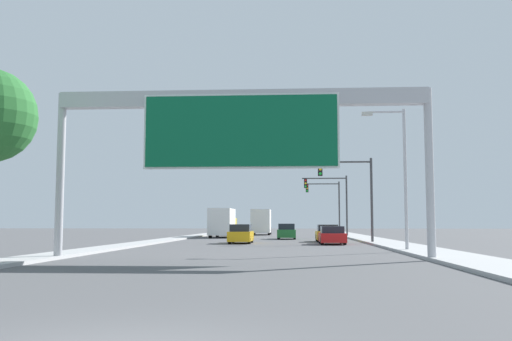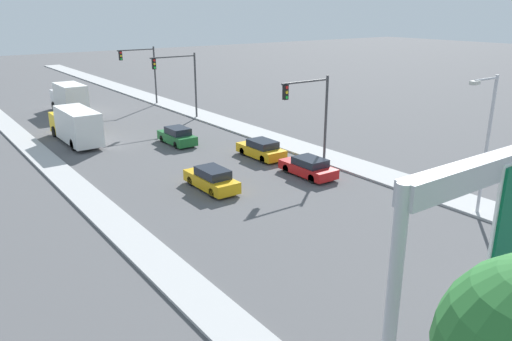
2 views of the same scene
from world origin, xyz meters
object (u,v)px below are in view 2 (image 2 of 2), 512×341
traffic_light_mid_block (182,75)px  traffic_light_far_intersection (144,67)px  truck_box_secondary (69,98)px  street_lamp_right (485,135)px  car_near_left (212,179)px  car_mid_left (308,167)px  traffic_light_near_intersection (313,107)px  truck_box_primary (76,125)px  car_near_center (177,136)px  car_mid_right (261,149)px

traffic_light_mid_block → traffic_light_far_intersection: size_ratio=0.99×
truck_box_secondary → street_lamp_right: size_ratio=0.88×
car_near_left → traffic_light_far_intersection: traffic_light_far_intersection is taller
car_near_left → street_lamp_right: size_ratio=0.56×
car_mid_left → truck_box_secondary: 33.41m
car_mid_left → traffic_light_near_intersection: traffic_light_near_intersection is taller
traffic_light_mid_block → car_mid_left: bearing=-94.5°
traffic_light_near_intersection → traffic_light_mid_block: 20.00m
car_near_left → truck_box_primary: truck_box_primary is taller
car_near_left → traffic_light_mid_block: (8.70, 20.15, 4.00)m
street_lamp_right → car_near_center: bearing=105.1°
car_near_center → street_lamp_right: bearing=-74.9°
car_near_center → truck_box_primary: size_ratio=0.50×
truck_box_primary → street_lamp_right: bearing=-65.6°
traffic_light_near_intersection → traffic_light_mid_block: bearing=90.6°
traffic_light_near_intersection → street_lamp_right: size_ratio=0.83×
truck_box_secondary → traffic_light_far_intersection: (8.88, -0.84, 2.99)m
car_mid_right → traffic_light_far_intersection: size_ratio=0.64×
truck_box_primary → car_mid_right: bearing=-51.7°
car_near_left → truck_box_secondary: truck_box_secondary is taller
car_near_center → truck_box_secondary: size_ratio=0.61×
car_mid_left → street_lamp_right: (3.04, -10.95, 4.12)m
truck_box_primary → traffic_light_mid_block: (12.20, 2.91, 3.11)m
car_near_center → truck_box_secondary: 19.72m
truck_box_secondary → street_lamp_right: 44.85m
car_mid_left → car_near_center: bearing=104.8°
car_mid_left → car_mid_right: 5.62m
traffic_light_mid_block → traffic_light_far_intersection: (0.18, 10.00, -0.02)m
car_near_left → car_near_center: size_ratio=1.05×
truck_box_primary → traffic_light_near_intersection: size_ratio=1.28×
truck_box_primary → traffic_light_near_intersection: traffic_light_near_intersection is taller
car_near_center → truck_box_secondary: (-3.50, 19.39, 0.98)m
car_near_left → traffic_light_near_intersection: traffic_light_near_intersection is taller
car_mid_left → traffic_light_mid_block: bearing=85.5°
traffic_light_far_intersection → truck_box_secondary: bearing=174.6°
traffic_light_near_intersection → traffic_light_far_intersection: 30.00m
traffic_light_near_intersection → car_near_left: bearing=-179.0°
truck_box_primary → traffic_light_near_intersection: bearing=-54.0°
truck_box_secondary → car_near_left: bearing=-90.0°
traffic_light_near_intersection → traffic_light_mid_block: size_ratio=0.96×
traffic_light_far_intersection → street_lamp_right: 42.78m
truck_box_secondary → street_lamp_right: bearing=-77.0°
car_near_left → traffic_light_near_intersection: bearing=1.0°
car_mid_left → traffic_light_near_intersection: (1.91, 1.81, 3.84)m
car_near_left → traffic_light_mid_block: bearing=66.6°
traffic_light_near_intersection → truck_box_secondary: bearing=106.1°
car_mid_right → truck_box_primary: truck_box_primary is taller
car_mid_right → traffic_light_far_intersection: bearing=85.9°
traffic_light_mid_block → street_lamp_right: size_ratio=0.86×
car_mid_left → truck_box_secondary: (-7.00, 32.65, 1.05)m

